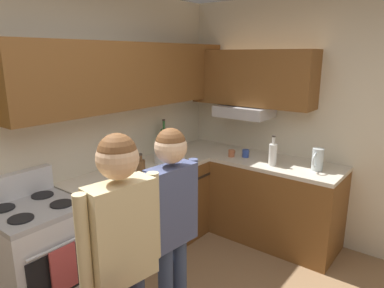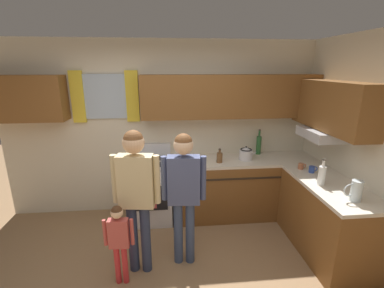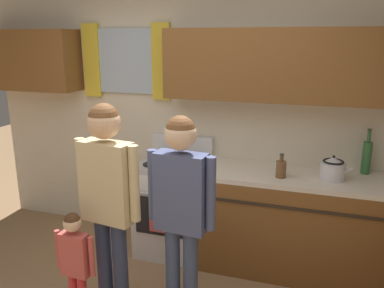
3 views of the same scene
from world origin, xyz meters
name	(u,v)px [view 1 (image 1 of 3)]	position (x,y,z in m)	size (l,w,h in m)	color
back_wall_unit	(35,120)	(0.07, 1.82, 1.49)	(4.60, 0.42, 2.60)	beige
right_wall_unit	(339,117)	(2.30, 0.09, 1.39)	(0.52, 4.05, 2.60)	beige
kitchen_counter_run	(205,202)	(1.52, 1.17, 0.45)	(2.14, 1.95, 0.90)	brown
stove_oven	(39,258)	(-0.17, 1.54, 0.47)	(0.62, 0.67, 1.10)	silver
bottle_squat_brown	(141,167)	(0.83, 1.43, 0.98)	(0.08, 0.08, 0.21)	brown
bottle_wine_green	(164,140)	(1.51, 1.75, 1.05)	(0.08, 0.08, 0.39)	#2D6633
bottle_milk_white	(273,154)	(1.86, 0.57, 1.02)	(0.08, 0.08, 0.31)	white
mug_cobalt_blue	(246,153)	(1.95, 0.93, 0.94)	(0.11, 0.07, 0.08)	#2D479E
cup_terracotta	(232,153)	(1.87, 1.07, 0.94)	(0.11, 0.07, 0.08)	#B76642
stovetop_kettle	(164,154)	(1.24, 1.51, 1.00)	(0.27, 0.20, 0.21)	silver
water_pitcher	(317,159)	(1.97, 0.16, 1.01)	(0.19, 0.11, 0.22)	silver
adult_holding_child	(122,243)	(-0.24, 0.45, 1.02)	(0.50, 0.22, 1.62)	#2D3856
adult_in_plaid	(172,213)	(0.26, 0.54, 0.98)	(0.48, 0.21, 1.56)	#38476B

